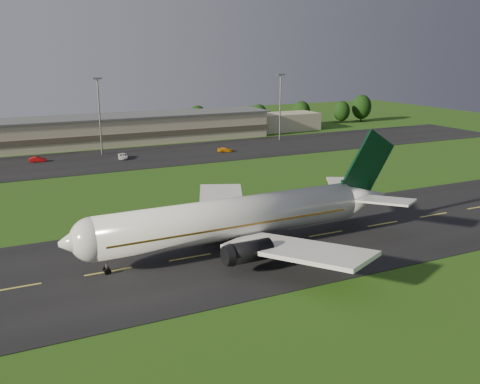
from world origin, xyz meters
name	(u,v)px	position (x,y,z in m)	size (l,w,h in m)	color
ground	(190,258)	(0.00, 0.00, 0.00)	(360.00, 360.00, 0.00)	#204912
taxiway	(190,258)	(0.00, 0.00, 0.05)	(220.00, 30.00, 0.10)	black
apron	(89,161)	(0.00, 72.00, 0.05)	(260.00, 30.00, 0.10)	black
airliner	(238,218)	(7.12, 0.02, 4.66)	(51.26, 42.17, 15.57)	white
terminal	(94,132)	(6.40, 96.18, 3.99)	(145.00, 16.00, 8.40)	#BEB391
light_mast_centre	(99,107)	(5.00, 80.00, 12.74)	(2.40, 1.20, 20.35)	gray
light_mast_east	(280,99)	(60.00, 80.00, 12.74)	(2.40, 1.20, 20.35)	gray
tree_line	(154,120)	(27.81, 106.22, 5.15)	(193.97, 9.29, 10.78)	black
service_vehicle_b	(38,159)	(-11.67, 76.61, 0.76)	(1.40, 4.02, 1.33)	#980A0C
service_vehicle_c	(123,156)	(8.52, 71.33, 0.80)	(2.33, 5.04, 1.40)	silver
service_vehicle_d	(225,150)	(36.20, 68.65, 0.71)	(1.71, 4.22, 1.22)	orange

